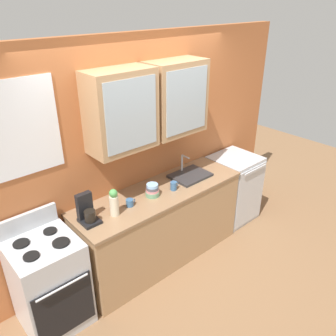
# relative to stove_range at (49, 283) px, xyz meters

# --- Properties ---
(ground_plane) EXTENTS (10.00, 10.00, 0.00)m
(ground_plane) POSITION_rel_stove_range_xyz_m (1.37, 0.00, -0.48)
(ground_plane) COLOR brown
(back_wall_unit) EXTENTS (4.50, 0.45, 2.58)m
(back_wall_unit) POSITION_rel_stove_range_xyz_m (1.37, 0.31, 0.96)
(back_wall_unit) COLOR #B76638
(back_wall_unit) RESTS_ON ground_plane
(counter) EXTENTS (2.06, 0.64, 0.94)m
(counter) POSITION_rel_stove_range_xyz_m (1.37, 0.00, -0.01)
(counter) COLOR #A87F56
(counter) RESTS_ON ground_plane
(stove_range) EXTENTS (0.59, 0.64, 1.12)m
(stove_range) POSITION_rel_stove_range_xyz_m (0.00, 0.00, 0.00)
(stove_range) COLOR silver
(stove_range) RESTS_ON ground_plane
(sink_faucet) EXTENTS (0.45, 0.35, 0.24)m
(sink_faucet) POSITION_rel_stove_range_xyz_m (1.87, 0.03, 0.48)
(sink_faucet) COLOR #2D2D30
(sink_faucet) RESTS_ON counter
(bowl_stack) EXTENTS (0.15, 0.15, 0.14)m
(bowl_stack) POSITION_rel_stove_range_xyz_m (1.25, -0.02, 0.53)
(bowl_stack) COLOR #669972
(bowl_stack) RESTS_ON counter
(vase) EXTENTS (0.09, 0.09, 0.29)m
(vase) POSITION_rel_stove_range_xyz_m (0.74, -0.05, 0.60)
(vase) COLOR beige
(vase) RESTS_ON counter
(cup_near_sink) EXTENTS (0.11, 0.07, 0.10)m
(cup_near_sink) POSITION_rel_stove_range_xyz_m (1.51, -0.08, 0.51)
(cup_near_sink) COLOR #38608C
(cup_near_sink) RESTS_ON counter
(cup_near_bowls) EXTENTS (0.11, 0.08, 0.08)m
(cup_near_bowls) POSITION_rel_stove_range_xyz_m (0.94, -0.02, 0.50)
(cup_near_bowls) COLOR #38608C
(cup_near_bowls) RESTS_ON counter
(dishwasher) EXTENTS (0.60, 0.63, 0.94)m
(dishwasher) POSITION_rel_stove_range_xyz_m (2.71, -0.00, -0.01)
(dishwasher) COLOR silver
(dishwasher) RESTS_ON ground_plane
(coffee_maker) EXTENTS (0.17, 0.20, 0.29)m
(coffee_maker) POSITION_rel_stove_range_xyz_m (0.48, 0.03, 0.57)
(coffee_maker) COLOR black
(coffee_maker) RESTS_ON counter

